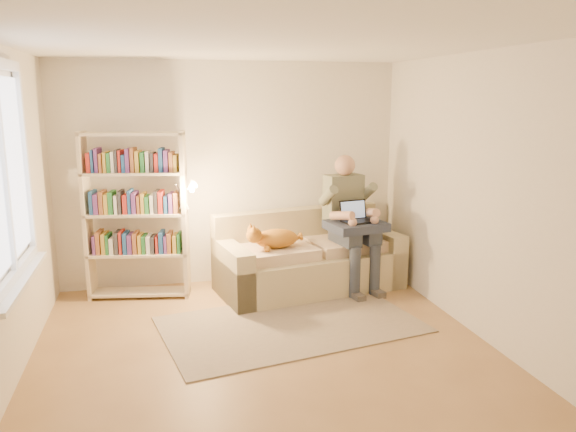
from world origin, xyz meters
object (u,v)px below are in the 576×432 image
object	(u,v)px
bookshelf	(136,207)
sofa	(308,261)
laptop	(358,216)
person	(349,215)
cat	(272,238)

from	to	relation	value
bookshelf	sofa	bearing A→B (deg)	5.42
sofa	laptop	size ratio (longest dim) A/B	5.89
person	cat	xyz separation A→B (m)	(-0.95, -0.15, -0.18)
person	bookshelf	xyz separation A→B (m)	(-2.37, 0.23, 0.16)
laptop	bookshelf	size ratio (longest dim) A/B	0.20
laptop	person	bearing A→B (deg)	103.15
sofa	laptop	world-z (taller)	laptop
sofa	cat	size ratio (longest dim) A/B	3.13
sofa	laptop	bearing A→B (deg)	-31.93
person	cat	size ratio (longest dim) A/B	2.18
laptop	sofa	bearing A→B (deg)	148.07
laptop	bookshelf	xyz separation A→B (m)	(-2.43, 0.36, 0.14)
sofa	person	size ratio (longest dim) A/B	1.44
laptop	cat	bearing A→B (deg)	170.38
person	bookshelf	world-z (taller)	bookshelf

